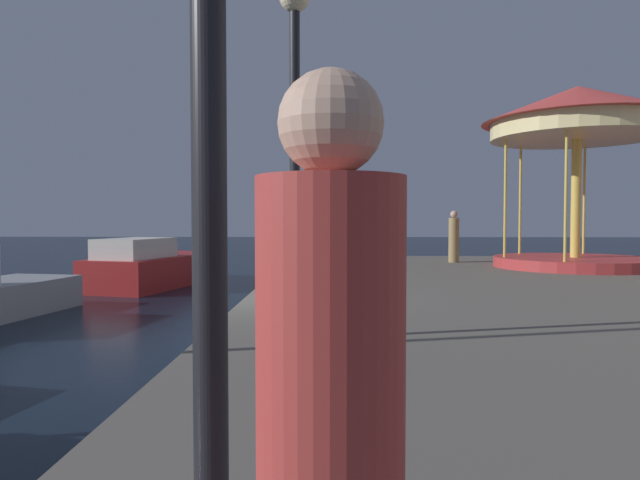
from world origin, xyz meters
TOP-DOWN VIEW (x-y plane):
  - ground_plane at (0.00, 0.00)m, footprint 120.00×120.00m
  - quay_dock at (6.12, 0.00)m, footprint 12.25×23.17m
  - motorboat_red at (-4.34, 8.26)m, footprint 3.45×6.01m
  - carousel at (8.71, 6.51)m, footprint 5.42×5.42m
  - lamp_post_mid_promenade at (1.15, -3.48)m, footprint 0.36×0.36m
  - bollard_center at (0.69, -0.08)m, footprint 0.24×0.24m
  - bollard_south at (0.39, 7.70)m, footprint 0.24×0.24m
  - person_far_corner at (1.61, -8.73)m, footprint 0.34×0.34m
  - person_near_carousel at (5.57, 8.44)m, footprint 0.34×0.34m

SIDE VIEW (x-z plane):
  - ground_plane at x=0.00m, z-range 0.00..0.00m
  - quay_dock at x=6.12m, z-range 0.00..0.80m
  - motorboat_red at x=-4.34m, z-range -0.18..1.45m
  - bollard_center at x=0.69m, z-range 0.80..1.20m
  - bollard_south at x=0.39m, z-range 0.80..1.20m
  - person_near_carousel at x=5.57m, z-range 0.74..2.45m
  - person_far_corner at x=1.61m, z-range 0.74..2.50m
  - lamp_post_mid_promenade at x=1.15m, z-range 1.58..5.75m
  - carousel at x=8.71m, z-range 2.12..7.42m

